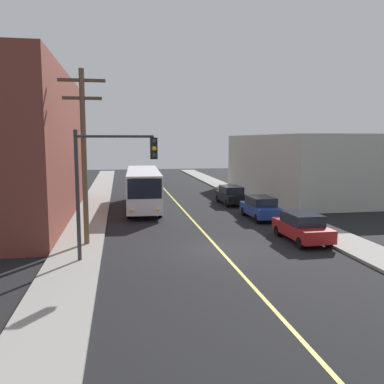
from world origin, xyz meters
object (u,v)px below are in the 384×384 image
(parked_car_blue, at_px, (261,207))
(parked_car_black, at_px, (231,195))
(city_bus, at_px, (143,187))
(parked_car_red, at_px, (302,227))
(utility_pole_near, at_px, (84,149))
(traffic_signal_left_corner, at_px, (111,170))
(fire_hydrant, at_px, (297,215))

(parked_car_blue, bearing_deg, parked_car_black, 92.36)
(city_bus, bearing_deg, parked_car_red, -57.71)
(parked_car_blue, distance_m, utility_pole_near, 13.85)
(traffic_signal_left_corner, bearing_deg, fire_hydrant, 29.12)
(parked_car_black, xyz_separation_m, fire_hydrant, (2.20, -9.04, -0.26))
(city_bus, relative_size, fire_hydrant, 14.56)
(city_bus, height_order, parked_car_red, city_bus)
(parked_car_blue, height_order, utility_pole_near, utility_pole_near)
(parked_car_red, height_order, parked_car_black, same)
(utility_pole_near, xyz_separation_m, fire_hydrant, (13.71, 3.74, -4.64))
(parked_car_black, bearing_deg, traffic_signal_left_corner, -122.38)
(fire_hydrant, bearing_deg, parked_car_blue, 133.12)
(parked_car_black, bearing_deg, parked_car_red, -88.58)
(parked_car_red, relative_size, traffic_signal_left_corner, 0.74)
(parked_car_red, relative_size, utility_pole_near, 0.48)
(parked_car_blue, relative_size, fire_hydrant, 5.25)
(parked_car_blue, relative_size, utility_pole_near, 0.48)
(parked_car_blue, bearing_deg, traffic_signal_left_corner, -139.43)
(parked_car_black, height_order, fire_hydrant, parked_car_black)
(utility_pole_near, xyz_separation_m, traffic_signal_left_corner, (1.45, -3.09, -0.92))
(fire_hydrant, bearing_deg, utility_pole_near, -164.75)
(parked_car_red, distance_m, traffic_signal_left_corner, 11.17)
(utility_pole_near, bearing_deg, parked_car_blue, 26.07)
(parked_car_blue, height_order, fire_hydrant, parked_car_blue)
(traffic_signal_left_corner, relative_size, fire_hydrant, 7.14)
(parked_car_red, height_order, fire_hydrant, parked_car_red)
(utility_pole_near, height_order, traffic_signal_left_corner, utility_pole_near)
(city_bus, bearing_deg, parked_car_black, 6.47)
(parked_car_red, xyz_separation_m, parked_car_black, (-0.34, 13.78, 0.00))
(parked_car_red, relative_size, parked_car_blue, 1.01)
(parked_car_red, xyz_separation_m, parked_car_blue, (-0.05, 6.77, 0.00))
(traffic_signal_left_corner, height_order, fire_hydrant, traffic_signal_left_corner)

